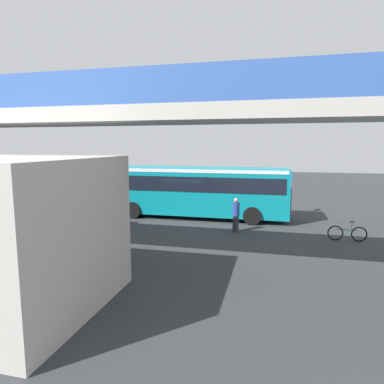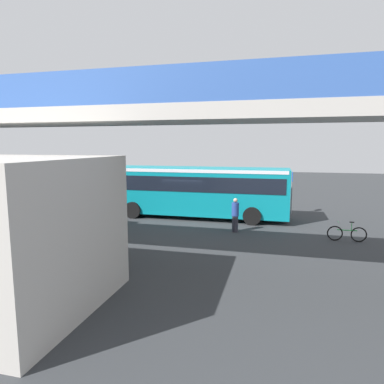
% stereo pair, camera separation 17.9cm
% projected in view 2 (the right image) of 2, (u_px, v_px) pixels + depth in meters
% --- Properties ---
extents(ground, '(80.00, 80.00, 0.00)m').
position_uv_depth(ground, '(187.00, 217.00, 21.39)').
color(ground, '#2D3033').
extents(city_bus, '(11.54, 2.85, 3.15)m').
position_uv_depth(city_bus, '(195.00, 188.00, 21.20)').
color(city_bus, '#0C8493').
rests_on(city_bus, ground).
extents(parked_van, '(4.80, 2.17, 2.05)m').
position_uv_depth(parked_van, '(52.00, 207.00, 18.40)').
color(parked_van, black).
rests_on(parked_van, ground).
extents(bicycle_green, '(1.77, 0.44, 0.96)m').
position_uv_depth(bicycle_green, '(347.00, 234.00, 15.97)').
color(bicycle_green, black).
rests_on(bicycle_green, ground).
extents(pedestrian, '(0.38, 0.38, 1.79)m').
position_uv_depth(pedestrian, '(235.00, 215.00, 17.70)').
color(pedestrian, '#2D2D38').
rests_on(pedestrian, ground).
extents(traffic_sign, '(0.08, 0.60, 2.80)m').
position_uv_depth(traffic_sign, '(292.00, 186.00, 22.05)').
color(traffic_sign, slate).
rests_on(traffic_sign, ground).
extents(lane_dash_leftmost, '(2.00, 0.20, 0.01)m').
position_uv_depth(lane_dash_leftmost, '(254.00, 212.00, 23.08)').
color(lane_dash_leftmost, silver).
rests_on(lane_dash_leftmost, ground).
extents(lane_dash_left, '(2.00, 0.20, 0.01)m').
position_uv_depth(lane_dash_left, '(197.00, 209.00, 24.06)').
color(lane_dash_left, silver).
rests_on(lane_dash_left, ground).
extents(lane_dash_centre, '(2.00, 0.20, 0.01)m').
position_uv_depth(lane_dash_centre, '(145.00, 207.00, 25.03)').
color(lane_dash_centre, silver).
rests_on(lane_dash_centre, ground).
extents(pedestrian_overpass, '(27.99, 2.60, 6.88)m').
position_uv_depth(pedestrian_overpass, '(119.00, 128.00, 11.89)').
color(pedestrian_overpass, '#B2ADA5').
rests_on(pedestrian_overpass, ground).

